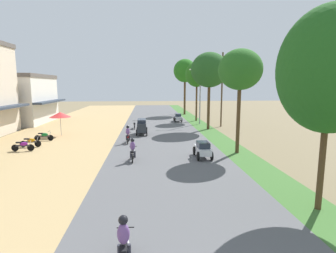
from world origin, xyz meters
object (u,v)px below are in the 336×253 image
Objects in this scene: car_sedan_silver at (178,117)px; motorbike_ahead_fourth at (128,135)px; parked_motorbike_fifth at (23,145)px; median_tree_second at (240,70)px; car_van_charcoal at (142,126)px; median_tree_third at (209,70)px; utility_pole_near at (222,89)px; median_tree_fourth at (197,75)px; car_sedan_white at (203,149)px; motorbike_ahead_fifth at (134,125)px; streetlamp_near at (200,92)px; motorbike_ahead_third at (133,150)px; parked_motorbike_seventh at (44,136)px; motorbike_ahead_second at (124,242)px; parked_motorbike_sixth at (31,141)px; median_tree_nearest at (330,70)px; vendor_umbrella at (60,115)px; median_tree_fifth at (185,71)px; streetlamp_mid at (185,88)px.

motorbike_ahead_fourth is (-6.30, -14.41, 0.11)m from car_sedan_silver.
parked_motorbike_fifth is 0.22× the size of median_tree_second.
car_van_charcoal is (9.53, 6.74, 0.47)m from parked_motorbike_fifth.
utility_pole_near is at bearing 45.17° from median_tree_third.
median_tree_fourth is 3.87× the size of car_sedan_white.
median_tree_third is 3.83× the size of car_van_charcoal.
median_tree_second is 16.43m from motorbike_ahead_fifth.
motorbike_ahead_third is (-8.31, -18.00, -3.62)m from streetlamp_near.
utility_pole_near is (19.64, 7.96, 4.40)m from parked_motorbike_seventh.
motorbike_ahead_second is at bearing -88.36° from motorbike_ahead_third.
streetlamp_near is at bearing -92.55° from median_tree_fourth.
utility_pole_near reaches higher than car_sedan_white.
median_tree_fourth reaches higher than motorbike_ahead_fifth.
streetlamp_near reaches higher than parked_motorbike_sixth.
parked_motorbike_sixth is 0.21× the size of median_tree_nearest.
parked_motorbike_seventh is 19.09m from median_tree_second.
vendor_umbrella is at bearing 73.24° from parked_motorbike_seventh.
median_tree_fourth is at bearing -86.67° from median_tree_fifth.
car_sedan_white is (-3.20, -32.58, -4.07)m from streetlamp_mid.
car_van_charcoal is at bearing -76.33° from motorbike_ahead_fifth.
median_tree_fourth is (17.54, 17.80, 6.38)m from parked_motorbike_fifth.
car_van_charcoal is 11.31m from car_sedan_silver.
median_tree_fifth reaches higher than median_tree_fourth.
median_tree_fourth is at bearing 38.06° from motorbike_ahead_fifth.
car_sedan_white is at bearing -95.39° from median_tree_fifth.
parked_motorbike_fifth is 1.00× the size of parked_motorbike_seventh.
car_van_charcoal is at bearing 89.66° from motorbike_ahead_second.
median_tree_nearest is 3.55× the size of car_van_charcoal.
utility_pole_near is 5.29× the size of motorbike_ahead_fifth.
parked_motorbike_seventh is at bearing 115.79° from motorbike_ahead_second.
streetlamp_near is 3.29m from utility_pole_near.
parked_motorbike_sixth is at bearing 150.46° from motorbike_ahead_third.
motorbike_ahead_fourth is (-11.46, -9.72, -4.10)m from utility_pole_near.
parked_motorbike_seventh is 0.19× the size of utility_pole_near.
median_tree_second is 4.49× the size of motorbike_ahead_second.
streetlamp_mid is 13.50m from car_sedan_silver.
median_tree_third is at bearing 57.94° from motorbike_ahead_third.
median_tree_second reaches higher than car_van_charcoal.
median_tree_fifth is at bearing 62.20° from motorbike_ahead_fifth.
vendor_umbrella reaches higher than parked_motorbike_fifth.
car_van_charcoal is at bearing 74.43° from motorbike_ahead_fourth.
utility_pole_near is (2.54, 13.99, -1.57)m from median_tree_second.
vendor_umbrella is 17.61m from median_tree_third.
motorbike_ahead_second is at bearing -90.34° from car_van_charcoal.
median_tree_third is 7.88m from median_tree_fourth.
median_tree_fifth is 4.07m from streetlamp_mid.
parked_motorbike_fifth is 11.68m from car_van_charcoal.
median_tree_second is at bearing -28.00° from vendor_umbrella.
utility_pole_near is 16.84m from car_sedan_white.
parked_motorbike_fifth is at bearing 158.06° from motorbike_ahead_third.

